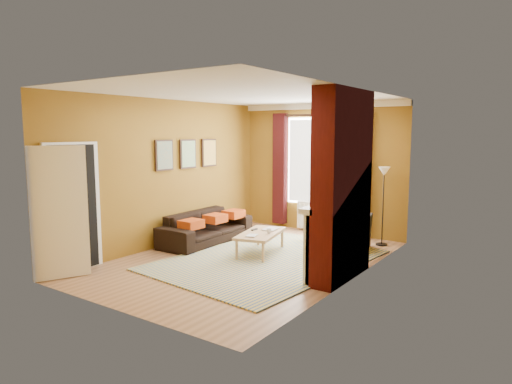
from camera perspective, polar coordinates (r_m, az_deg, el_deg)
ground at (r=7.94m, az=-1.04°, el=-8.45°), size 5.50×5.50×0.00m
room_walls at (r=7.57m, az=4.04°, el=1.40°), size 3.82×5.54×2.83m
striped_rug at (r=7.89m, az=1.42°, el=-8.47°), size 3.09×4.03×0.02m
sofa at (r=9.15m, az=-6.23°, el=-4.38°), size 0.88×2.12×0.61m
armchair at (r=8.70m, az=10.77°, el=-4.95°), size 1.19×1.09×0.65m
coffee_table at (r=8.21m, az=0.58°, el=-5.35°), size 0.88×1.31×0.40m
wicker_stool at (r=9.30m, az=7.11°, el=-4.92°), size 0.40×0.40×0.39m
floor_lamp at (r=9.05m, az=15.69°, el=1.00°), size 0.25×0.25×1.53m
book_a at (r=7.92m, az=-1.11°, el=-5.42°), size 0.22×0.26×0.02m
book_b at (r=8.46m, az=1.13°, el=-4.58°), size 0.27×0.35×0.02m
mug at (r=8.09m, az=1.63°, el=-4.92°), size 0.11×0.11×0.08m
tv_remote at (r=8.38m, az=-0.22°, el=-4.71°), size 0.06×0.17×0.02m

